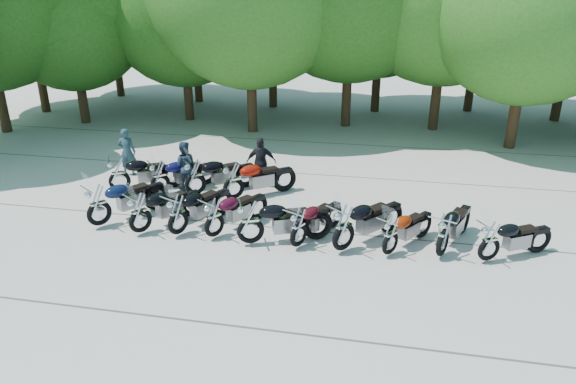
% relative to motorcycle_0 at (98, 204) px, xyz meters
% --- Properties ---
extents(ground, '(90.00, 90.00, 0.00)m').
position_rel_motorcycle_0_xyz_m(ground, '(5.14, -0.60, -0.70)').
color(ground, gray).
rests_on(ground, ground).
extents(tree_0, '(7.50, 7.50, 9.21)m').
position_rel_motorcycle_0_xyz_m(tree_0, '(-10.28, 12.38, 4.75)').
color(tree_0, '#3A2614').
rests_on(tree_0, ground).
extents(tree_1, '(6.97, 6.97, 8.55)m').
position_rel_motorcycle_0_xyz_m(tree_1, '(-6.90, 10.64, 4.36)').
color(tree_1, '#3A2614').
rests_on(tree_1, ground).
extents(tree_2, '(7.31, 7.31, 8.97)m').
position_rel_motorcycle_0_xyz_m(tree_2, '(-2.12, 12.24, 4.61)').
color(tree_2, '#3A2614').
rests_on(tree_2, ground).
extents(tree_11, '(7.56, 7.56, 9.28)m').
position_rel_motorcycle_0_xyz_m(tree_11, '(1.37, 15.83, 4.80)').
color(tree_11, '#3A2614').
rests_on(tree_11, ground).
extents(motorcycle_0, '(2.02, 2.47, 1.40)m').
position_rel_motorcycle_0_xyz_m(motorcycle_0, '(0.00, 0.00, 0.00)').
color(motorcycle_0, black).
rests_on(motorcycle_0, ground).
extents(motorcycle_1, '(1.89, 2.32, 1.32)m').
position_rel_motorcycle_0_xyz_m(motorcycle_1, '(1.31, -0.18, -0.04)').
color(motorcycle_1, black).
rests_on(motorcycle_1, ground).
extents(motorcycle_2, '(1.66, 2.42, 1.32)m').
position_rel_motorcycle_0_xyz_m(motorcycle_2, '(2.34, -0.08, -0.04)').
color(motorcycle_2, black).
rests_on(motorcycle_2, ground).
extents(motorcycle_3, '(1.72, 2.27, 1.26)m').
position_rel_motorcycle_0_xyz_m(motorcycle_3, '(3.34, -0.03, -0.07)').
color(motorcycle_3, '#380719').
rests_on(motorcycle_3, ground).
extents(motorcycle_4, '(2.55, 1.64, 1.39)m').
position_rel_motorcycle_0_xyz_m(motorcycle_4, '(4.38, -0.24, -0.01)').
color(motorcycle_4, black).
rests_on(motorcycle_4, ground).
extents(motorcycle_5, '(1.60, 2.23, 1.23)m').
position_rel_motorcycle_0_xyz_m(motorcycle_5, '(5.61, -0.15, -0.08)').
color(motorcycle_5, '#3B0810').
rests_on(motorcycle_5, ground).
extents(motorcycle_6, '(2.20, 2.44, 1.43)m').
position_rel_motorcycle_0_xyz_m(motorcycle_6, '(6.76, -0.15, 0.01)').
color(motorcycle_6, black).
rests_on(motorcycle_6, ground).
extents(motorcycle_7, '(1.70, 2.08, 1.18)m').
position_rel_motorcycle_0_xyz_m(motorcycle_7, '(7.91, -0.12, -0.11)').
color(motorcycle_7, maroon).
rests_on(motorcycle_7, ground).
extents(motorcycle_8, '(1.56, 2.38, 1.30)m').
position_rel_motorcycle_0_xyz_m(motorcycle_8, '(9.17, 0.05, -0.05)').
color(motorcycle_8, black).
rests_on(motorcycle_8, ground).
extents(motorcycle_9, '(2.16, 1.64, 1.20)m').
position_rel_motorcycle_0_xyz_m(motorcycle_9, '(10.25, 0.01, -0.10)').
color(motorcycle_9, black).
rests_on(motorcycle_9, ground).
extents(motorcycle_10, '(2.43, 1.80, 1.34)m').
position_rel_motorcycle_0_xyz_m(motorcycle_10, '(-0.70, 2.45, -0.03)').
color(motorcycle_10, black).
rests_on(motorcycle_10, ground).
extents(motorcycle_11, '(2.06, 2.10, 1.28)m').
position_rel_motorcycle_0_xyz_m(motorcycle_11, '(0.64, 2.57, -0.06)').
color(motorcycle_11, '#0C0D36').
rests_on(motorcycle_11, ground).
extents(motorcycle_12, '(2.35, 2.11, 1.37)m').
position_rel_motorcycle_0_xyz_m(motorcycle_12, '(1.80, 2.66, -0.01)').
color(motorcycle_12, black).
rests_on(motorcycle_12, ground).
extents(motorcycle_13, '(2.39, 2.09, 1.38)m').
position_rel_motorcycle_0_xyz_m(motorcycle_13, '(3.09, 2.54, -0.01)').
color(motorcycle_13, maroon).
rests_on(motorcycle_13, ground).
extents(rider_0, '(0.67, 0.48, 1.69)m').
position_rel_motorcycle_0_xyz_m(rider_0, '(-1.26, 4.13, 0.15)').
color(rider_0, '#1E353E').
rests_on(rider_0, ground).
extents(rider_1, '(0.94, 0.83, 1.63)m').
position_rel_motorcycle_0_xyz_m(rider_1, '(1.25, 3.17, 0.12)').
color(rider_1, '#213045').
rests_on(rider_1, ground).
extents(rider_2, '(1.06, 0.64, 1.69)m').
position_rel_motorcycle_0_xyz_m(rider_2, '(3.64, 3.92, 0.15)').
color(rider_2, black).
rests_on(rider_2, ground).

